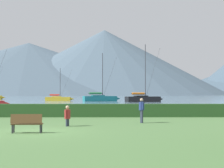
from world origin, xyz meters
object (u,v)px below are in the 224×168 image
object	(u,v)px
sailboat_slip_1	(143,99)
sailboat_slip_4	(100,98)
sailboat_slip_8	(58,99)
person_seated_viewer	(67,115)
park_bench_under_tree	(27,122)
person_standing_walker	(142,108)

from	to	relation	value
sailboat_slip_1	sailboat_slip_4	xyz separation A→B (m)	(-9.78, 5.81, 0.01)
sailboat_slip_8	person_seated_viewer	world-z (taller)	sailboat_slip_8
sailboat_slip_1	sailboat_slip_4	distance (m)	11.38
park_bench_under_tree	person_seated_viewer	bearing A→B (deg)	63.06
sailboat_slip_1	park_bench_under_tree	size ratio (longest dim) A/B	8.33
sailboat_slip_1	person_standing_walker	bearing A→B (deg)	-111.82
person_seated_viewer	park_bench_under_tree	bearing A→B (deg)	-98.80
sailboat_slip_1	sailboat_slip_8	size ratio (longest dim) A/B	1.56
sailboat_slip_4	person_seated_viewer	world-z (taller)	sailboat_slip_4
sailboat_slip_4	park_bench_under_tree	world-z (taller)	sailboat_slip_4
sailboat_slip_4	person_standing_walker	world-z (taller)	sailboat_slip_4
sailboat_slip_1	park_bench_under_tree	world-z (taller)	sailboat_slip_1
person_standing_walker	park_bench_under_tree	bearing A→B (deg)	-151.78
park_bench_under_tree	person_seated_viewer	xyz separation A→B (m)	(1.59, 3.47, 0.16)
sailboat_slip_4	person_seated_viewer	size ratio (longest dim) A/B	9.34
person_seated_viewer	sailboat_slip_4	bearing A→B (deg)	105.56
sailboat_slip_4	sailboat_slip_8	bearing A→B (deg)	143.25
person_standing_walker	person_seated_viewer	bearing A→B (deg)	-168.72
sailboat_slip_8	person_seated_viewer	bearing A→B (deg)	-83.26
sailboat_slip_8	person_seated_viewer	size ratio (longest dim) A/B	6.63
sailboat_slip_1	person_seated_viewer	bearing A→B (deg)	-116.32
sailboat_slip_8	park_bench_under_tree	world-z (taller)	sailboat_slip_8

